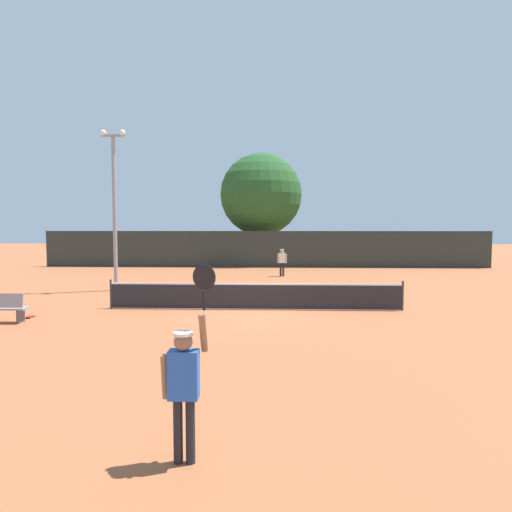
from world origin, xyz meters
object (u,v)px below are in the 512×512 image
object	(u,v)px
player_serving	(185,376)
parked_car_mid	(388,252)
tennis_ball	(326,300)
large_tree	(261,195)
spare_racket	(30,316)
parked_car_near	(235,253)
light_pole	(114,199)
player_receiving	(282,260)

from	to	relation	value
player_serving	parked_car_mid	distance (m)	35.12
tennis_ball	large_tree	bearing A→B (deg)	100.09
player_serving	spare_racket	xyz separation A→B (m)	(-7.01, 8.89, -1.11)
player_serving	parked_car_near	size ratio (longest dim) A/B	0.59
player_serving	spare_racket	size ratio (longest dim) A/B	4.94
light_pole	parked_car_mid	world-z (taller)	light_pole
spare_racket	parked_car_near	distance (m)	23.99
player_serving	tennis_ball	size ratio (longest dim) A/B	37.61
tennis_ball	parked_car_near	xyz separation A→B (m)	(-5.48, 19.86, 0.74)
light_pole	tennis_ball	bearing A→B (deg)	-15.07
parked_car_near	player_receiving	bearing A→B (deg)	-74.25
spare_racket	large_tree	size ratio (longest dim) A/B	0.06
parked_car_mid	tennis_ball	bearing A→B (deg)	-118.53
player_receiving	large_tree	size ratio (longest dim) A/B	0.19
spare_racket	parked_car_near	bearing A→B (deg)	78.49
player_receiving	spare_racket	xyz separation A→B (m)	(-8.63, -12.50, -0.99)
parked_car_mid	parked_car_near	bearing A→B (deg)	176.00
player_receiving	parked_car_near	world-z (taller)	parked_car_near
parked_car_near	tennis_ball	bearing A→B (deg)	-78.10
tennis_ball	parked_car_near	bearing A→B (deg)	105.42
light_pole	parked_car_near	bearing A→B (deg)	76.66
player_serving	player_receiving	distance (m)	21.45
player_serving	large_tree	bearing A→B (deg)	89.87
large_tree	parked_car_near	distance (m)	5.66
player_receiving	parked_car_near	xyz separation A→B (m)	(-3.84, 11.00, -0.23)
light_pole	spare_racket	bearing A→B (deg)	-96.29
tennis_ball	parked_car_mid	bearing A→B (deg)	69.71
spare_racket	large_tree	xyz separation A→B (m)	(7.08, 21.51, 5.53)
light_pole	parked_car_mid	distance (m)	25.39
parked_car_near	light_pole	bearing A→B (deg)	-106.86
large_tree	player_receiving	bearing A→B (deg)	-80.26
light_pole	large_tree	size ratio (longest dim) A/B	0.85
large_tree	parked_car_near	bearing A→B (deg)	139.22
large_tree	parked_car_near	xyz separation A→B (m)	(-2.30, 1.98, -4.77)
tennis_ball	spare_racket	xyz separation A→B (m)	(-10.26, -3.63, -0.01)
parked_car_near	player_serving	bearing A→B (deg)	-89.59
player_serving	large_tree	xyz separation A→B (m)	(0.07, 30.41, 4.42)
spare_racket	parked_car_mid	xyz separation A→B (m)	(17.97, 24.47, 0.76)
light_pole	parked_car_mid	bearing A→B (deg)	46.57
light_pole	parked_car_near	xyz separation A→B (m)	(4.10, 17.28, -3.52)
player_serving	parked_car_mid	world-z (taller)	player_serving
player_receiving	parked_car_mid	distance (m)	15.19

